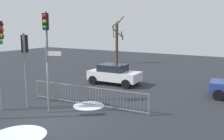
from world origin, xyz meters
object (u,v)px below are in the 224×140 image
car_white_near (114,74)px  bare_tree_centre (117,41)px  traffic_light_foreground_right (46,37)px  traffic_light_mid_left (25,53)px  direction_sign_post (49,76)px

car_white_near → bare_tree_centre: size_ratio=0.72×
car_white_near → traffic_light_foreground_right: bearing=-100.1°
traffic_light_mid_left → bare_tree_centre: 17.19m
traffic_light_mid_left → direction_sign_post: 1.96m
traffic_light_foreground_right → direction_sign_post: size_ratio=1.52×
direction_sign_post → traffic_light_foreground_right: bearing=116.1°
direction_sign_post → traffic_light_mid_left: bearing=157.5°
direction_sign_post → car_white_near: bearing=74.3°
traffic_light_foreground_right → car_white_near: traffic_light_foreground_right is taller
car_white_near → traffic_light_mid_left: bearing=-101.2°
traffic_light_foreground_right → bare_tree_centre: size_ratio=0.94×
traffic_light_mid_left → traffic_light_foreground_right: bearing=38.1°
traffic_light_foreground_right → car_white_near: (0.83, 5.84, -2.92)m
traffic_light_foreground_right → traffic_light_mid_left: size_ratio=1.29×
car_white_near → bare_tree_centre: 11.11m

